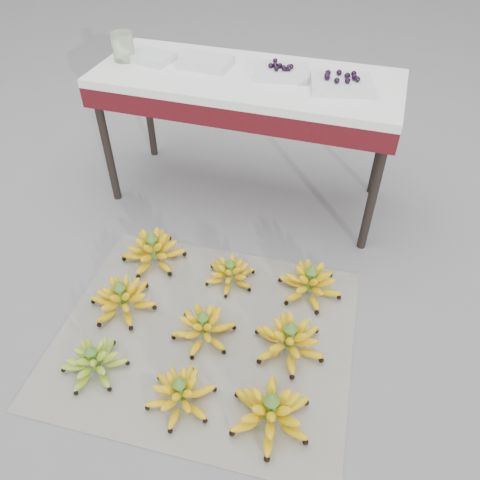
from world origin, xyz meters
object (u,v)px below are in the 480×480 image
(bunch_back_left, at_px, (153,250))
(glass_jar, at_px, (123,47))
(bunch_front_left, at_px, (94,361))
(bunch_mid_center, at_px, (204,327))
(tray_far_left, at_px, (151,57))
(tray_right, at_px, (282,72))
(tray_far_right, at_px, (341,84))
(bunch_mid_left, at_px, (122,299))
(bunch_mid_right, at_px, (289,340))
(bunch_back_right, at_px, (310,283))
(tray_left, at_px, (206,62))
(bunch_back_center, at_px, (230,273))
(vendor_table, at_px, (246,91))
(bunch_front_center, at_px, (181,393))
(newspaper_mat, at_px, (206,334))
(bunch_front_right, at_px, (271,412))

(bunch_back_left, relative_size, glass_jar, 2.34)
(bunch_front_left, distance_m, bunch_mid_center, 0.46)
(tray_far_left, height_order, tray_right, tray_right)
(tray_right, distance_m, tray_far_right, 0.30)
(bunch_mid_left, distance_m, bunch_mid_right, 0.76)
(bunch_back_right, distance_m, tray_right, 1.03)
(bunch_mid_center, xyz_separation_m, glass_jar, (-0.78, 1.02, 0.74))
(bunch_mid_left, distance_m, tray_left, 1.24)
(bunch_front_left, bearing_deg, glass_jar, 104.96)
(bunch_back_center, distance_m, vendor_table, 0.92)
(bunch_front_center, relative_size, vendor_table, 0.19)
(newspaper_mat, height_order, bunch_mid_right, bunch_mid_right)
(bunch_mid_center, distance_m, tray_far_left, 1.42)
(bunch_front_center, xyz_separation_m, vendor_table, (-0.15, 1.35, 0.58))
(tray_far_right, bearing_deg, tray_left, 174.53)
(newspaper_mat, relative_size, tray_left, 4.80)
(bunch_back_left, relative_size, tray_far_right, 1.02)
(bunch_back_center, bearing_deg, bunch_mid_left, -157.85)
(bunch_front_right, relative_size, tray_right, 1.44)
(bunch_back_right, distance_m, tray_far_left, 1.41)
(tray_left, distance_m, tray_right, 0.40)
(bunch_mid_right, bearing_deg, tray_far_left, 158.96)
(bunch_front_center, xyz_separation_m, tray_far_right, (0.31, 1.32, 0.69))
(bunch_front_center, height_order, glass_jar, glass_jar)
(vendor_table, bearing_deg, bunch_front_left, -99.86)
(tray_right, bearing_deg, glass_jar, -177.07)
(tray_left, bearing_deg, tray_right, -1.34)
(newspaper_mat, bearing_deg, bunch_mid_left, 176.03)
(bunch_back_center, distance_m, tray_far_left, 1.19)
(newspaper_mat, height_order, bunch_back_right, bunch_back_right)
(bunch_back_right, bearing_deg, bunch_back_left, -162.20)
(newspaper_mat, xyz_separation_m, tray_far_right, (0.33, 1.00, 0.75))
(bunch_mid_center, height_order, bunch_mid_right, bunch_mid_right)
(bunch_back_right, height_order, glass_jar, glass_jar)
(bunch_front_left, xyz_separation_m, glass_jar, (-0.42, 1.31, 0.74))
(tray_far_left, height_order, tray_far_right, tray_far_right)
(bunch_back_left, bearing_deg, bunch_front_left, -88.83)
(bunch_mid_right, bearing_deg, bunch_mid_center, -149.59)
(vendor_table, xyz_separation_m, tray_far_right, (0.47, -0.03, 0.11))
(tray_right, bearing_deg, bunch_back_left, -122.32)
(bunch_front_left, xyz_separation_m, bunch_mid_right, (0.72, 0.33, 0.01))
(tray_far_left, xyz_separation_m, tray_far_right, (0.99, -0.05, 0.01))
(newspaper_mat, bearing_deg, tray_far_right, 71.53)
(bunch_front_center, height_order, tray_far_right, tray_far_right)
(tray_far_right, bearing_deg, glass_jar, 179.24)
(bunch_mid_right, bearing_deg, bunch_front_center, -109.32)
(glass_jar, bearing_deg, bunch_mid_center, -52.53)
(bunch_mid_right, height_order, glass_jar, glass_jar)
(bunch_front_right, bearing_deg, bunch_mid_left, 134.58)
(vendor_table, height_order, tray_far_right, tray_far_right)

